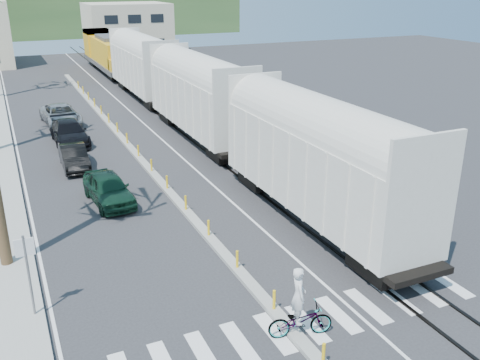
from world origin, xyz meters
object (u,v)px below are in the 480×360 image
Objects in this scene: street_sign at (27,265)px; car_lead at (108,188)px; car_second at (74,157)px; cyclist at (300,315)px.

street_sign is 9.75m from car_lead.
cyclist is (4.01, -19.18, 0.09)m from car_second.
car_lead is 13.52m from cyclist.
street_sign reaches higher than cyclist.
street_sign is 1.24× the size of cyclist.
street_sign is 8.74m from cyclist.
car_lead reaches higher than car_second.
car_lead is 6.11m from car_second.
car_second is 1.70× the size of cyclist.
car_lead is at bearing 27.36° from cyclist.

